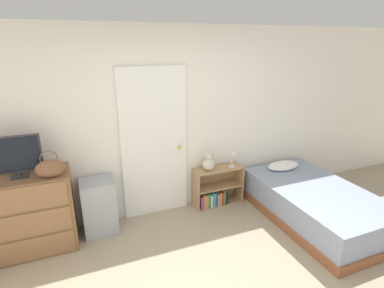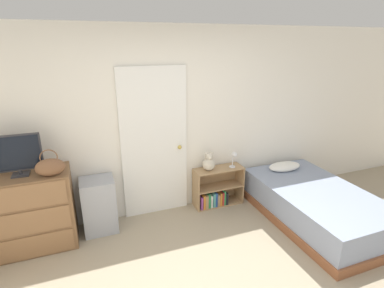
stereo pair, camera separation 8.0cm
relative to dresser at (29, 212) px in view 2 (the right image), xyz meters
name	(u,v)px [view 2 (the right image)]	position (x,y,z in m)	size (l,w,h in m)	color
wall_back	(169,124)	(1.79, 0.31, 0.81)	(10.00, 0.06, 2.55)	white
door_closed	(155,144)	(1.57, 0.25, 0.56)	(0.90, 0.09, 2.05)	white
dresser	(29,212)	(0.00, 0.00, 0.00)	(0.98, 0.51, 0.94)	brown
tv	(17,154)	(0.00, -0.01, 0.71)	(0.50, 0.16, 0.47)	#2D2D33
handbag	(50,167)	(0.31, -0.15, 0.57)	(0.31, 0.14, 0.31)	brown
storage_bin	(99,205)	(0.77, 0.07, -0.11)	(0.41, 0.37, 0.71)	#999EA8
bookshelf	(215,191)	(2.44, 0.12, -0.25)	(0.74, 0.27, 0.58)	tan
teddy_bear	(209,162)	(2.32, 0.12, 0.23)	(0.18, 0.18, 0.28)	beige
desk_lamp	(234,157)	(2.70, 0.08, 0.28)	(0.10, 0.10, 0.24)	silver
bed	(315,204)	(3.54, -0.73, -0.24)	(1.18, 1.99, 0.57)	brown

